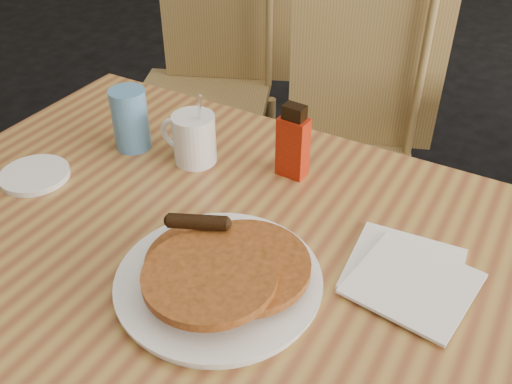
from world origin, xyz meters
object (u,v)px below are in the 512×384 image
(chair_wall_extra, at_px, (213,62))
(pancake_plate, at_px, (220,275))
(chair_main_far, at_px, (349,130))
(blue_tumbler, at_px, (130,119))
(syrup_bottle, at_px, (293,143))
(main_table, at_px, (227,261))
(coffee_mug, at_px, (193,138))

(chair_wall_extra, bearing_deg, pancake_plate, -79.04)
(chair_main_far, relative_size, blue_tumbler, 7.23)
(chair_main_far, height_order, syrup_bottle, chair_main_far)
(main_table, height_order, syrup_bottle, syrup_bottle)
(chair_wall_extra, distance_m, blue_tumbler, 0.83)
(main_table, bearing_deg, chair_main_far, 91.81)
(chair_wall_extra, distance_m, syrup_bottle, 0.95)
(coffee_mug, distance_m, blue_tumbler, 0.15)
(syrup_bottle, bearing_deg, chair_wall_extra, 136.79)
(main_table, relative_size, pancake_plate, 4.21)
(chair_main_far, distance_m, syrup_bottle, 0.58)
(chair_main_far, xyz_separation_m, chair_wall_extra, (-0.56, 0.18, 0.03))
(chair_wall_extra, relative_size, blue_tumbler, 7.56)
(chair_wall_extra, relative_size, syrup_bottle, 6.55)
(coffee_mug, bearing_deg, syrup_bottle, -7.68)
(syrup_bottle, bearing_deg, blue_tumbler, -164.34)
(pancake_plate, xyz_separation_m, syrup_bottle, (-0.03, 0.34, 0.05))
(coffee_mug, bearing_deg, blue_tumbler, 164.75)
(syrup_bottle, bearing_deg, pancake_plate, -79.37)
(main_table, distance_m, pancake_plate, 0.12)
(chair_wall_extra, distance_m, coffee_mug, 0.87)
(main_table, xyz_separation_m, chair_wall_extra, (-0.58, 0.94, -0.11))
(chair_main_far, bearing_deg, pancake_plate, -102.17)
(chair_wall_extra, bearing_deg, coffee_mug, -82.02)
(coffee_mug, xyz_separation_m, syrup_bottle, (0.20, 0.04, 0.02))
(pancake_plate, relative_size, blue_tumbler, 2.44)
(blue_tumbler, bearing_deg, pancake_plate, -36.90)
(pancake_plate, bearing_deg, syrup_bottle, 94.30)
(pancake_plate, distance_m, coffee_mug, 0.37)
(main_table, relative_size, chair_wall_extra, 1.36)
(pancake_plate, xyz_separation_m, blue_tumbler, (-0.37, 0.28, 0.04))
(chair_wall_extra, xyz_separation_m, pancake_plate, (0.62, -1.04, 0.17))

